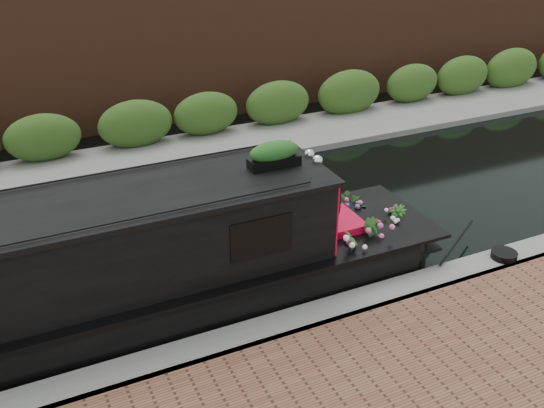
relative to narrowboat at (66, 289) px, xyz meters
name	(u,v)px	position (x,y,z in m)	size (l,w,h in m)	color
ground	(197,241)	(2.66, 1.86, -0.85)	(80.00, 80.00, 0.00)	black
near_bank_coping	(267,341)	(2.66, -1.44, -0.85)	(40.00, 0.60, 0.50)	slate
far_bank_path	(144,164)	(2.66, 6.06, -0.85)	(40.00, 2.40, 0.34)	slate
far_hedge	(135,151)	(2.66, 6.96, -0.85)	(40.00, 1.10, 2.80)	#30521B
far_brick_wall	(118,126)	(2.66, 9.06, -0.85)	(40.00, 1.00, 8.00)	#542E1C
narrowboat	(66,289)	(0.00, 0.00, 0.00)	(12.16, 2.20, 2.87)	black
rope_fender	(419,233)	(6.61, 0.00, -0.67)	(0.35, 0.35, 0.42)	brown
coiled_mooring_rope	(504,255)	(7.38, -1.46, -0.54)	(0.47, 0.47, 0.12)	black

